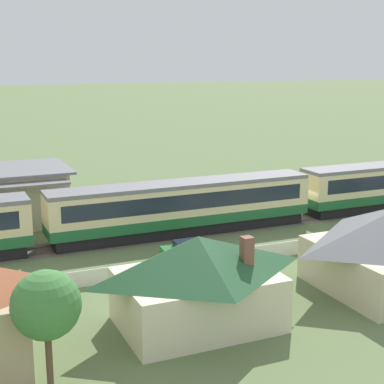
# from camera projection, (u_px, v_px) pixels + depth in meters

# --- Properties ---
(ground_plane) EXTENTS (600.00, 600.00, 0.00)m
(ground_plane) POSITION_uv_depth(u_px,v_px,m) (310.00, 218.00, 51.54)
(ground_plane) COLOR #607547
(passenger_train) EXTENTS (67.05, 3.20, 4.19)m
(passenger_train) POSITION_uv_depth(u_px,v_px,m) (186.00, 205.00, 46.58)
(passenger_train) COLOR #1E6033
(passenger_train) RESTS_ON ground_plane
(railway_track) EXTENTS (119.67, 3.60, 0.04)m
(railway_track) POSITION_uv_depth(u_px,v_px,m) (104.00, 243.00, 44.45)
(railway_track) COLOR #665B51
(railway_track) RESTS_ON ground_plane
(cottage_dark_green_roof) EXTENTS (8.57, 5.98, 4.84)m
(cottage_dark_green_roof) POSITION_uv_depth(u_px,v_px,m) (198.00, 280.00, 30.13)
(cottage_dark_green_roof) COLOR beige
(cottage_dark_green_roof) RESTS_ON ground_plane
(picket_fence_front) EXTENTS (51.75, 0.06, 1.05)m
(picket_fence_front) POSITION_uv_depth(u_px,v_px,m) (65.00, 282.00, 35.28)
(picket_fence_front) COLOR white
(picket_fence_front) RESTS_ON ground_plane
(parked_car_green) EXTENTS (4.29, 2.13, 1.23)m
(parked_car_green) POSITION_uv_depth(u_px,v_px,m) (192.00, 250.00, 40.95)
(parked_car_green) COLOR #287A38
(parked_car_green) RESTS_ON ground_plane
(yard_tree_1) EXTENTS (2.88, 2.88, 5.30)m
(yard_tree_1) POSITION_uv_depth(u_px,v_px,m) (46.00, 305.00, 23.74)
(yard_tree_1) COLOR brown
(yard_tree_1) RESTS_ON ground_plane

